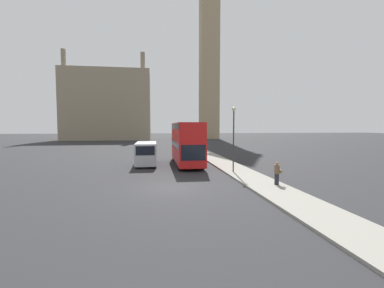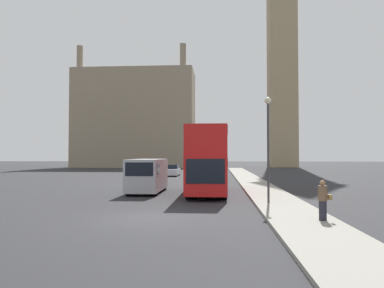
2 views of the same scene
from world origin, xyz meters
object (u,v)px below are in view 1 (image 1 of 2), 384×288
object	(u,v)px
pedestrian	(277,173)
white_van	(146,153)
red_double_decker_bus	(186,141)
clock_tower	(209,33)
street_lamp	(234,129)
parked_sedan	(145,145)

from	to	relation	value
pedestrian	white_van	bearing A→B (deg)	128.42
red_double_decker_bus	pedestrian	xyz separation A→B (m)	(4.79, -11.38, -1.57)
clock_tower	pedestrian	xyz separation A→B (m)	(-10.65, -72.05, -35.34)
clock_tower	street_lamp	world-z (taller)	clock_tower
parked_sedan	white_van	bearing A→B (deg)	-87.50
red_double_decker_bus	white_van	bearing A→B (deg)	178.41
pedestrian	parked_sedan	size ratio (longest dim) A/B	0.33
clock_tower	red_double_decker_bus	bearing A→B (deg)	-104.27
street_lamp	red_double_decker_bus	bearing A→B (deg)	119.59
clock_tower	white_van	bearing A→B (deg)	-108.08
red_double_decker_bus	pedestrian	bearing A→B (deg)	-67.17
white_van	parked_sedan	bearing A→B (deg)	92.50
street_lamp	pedestrian	bearing A→B (deg)	-75.57
white_van	parked_sedan	size ratio (longest dim) A/B	1.21
red_double_decker_bus	white_van	distance (m)	4.50
clock_tower	street_lamp	xyz separation A→B (m)	(-12.03, -66.67, -32.40)
pedestrian	street_lamp	bearing A→B (deg)	104.43
white_van	red_double_decker_bus	bearing A→B (deg)	-1.59
white_van	street_lamp	world-z (taller)	street_lamp
clock_tower	red_double_decker_bus	size ratio (longest dim) A/B	6.98
clock_tower	pedestrian	size ratio (longest dim) A/B	45.55
street_lamp	parked_sedan	size ratio (longest dim) A/B	1.20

